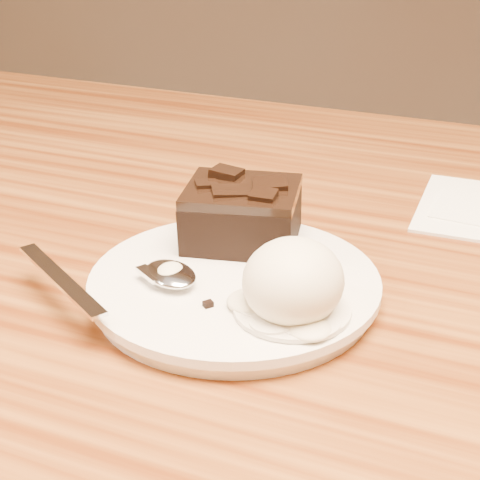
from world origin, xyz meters
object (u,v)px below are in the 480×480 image
at_px(brownie, 242,218).
at_px(spoon, 170,276).
at_px(plate, 234,287).
at_px(ice_cream_scoop, 293,281).

xyz_separation_m(brownie, spoon, (-0.02, -0.08, -0.01)).
bearing_deg(plate, brownie, 107.42).
relative_size(plate, spoon, 1.15).
distance_m(plate, spoon, 0.05).
height_order(brownie, spoon, brownie).
bearing_deg(brownie, spoon, -103.97).
xyz_separation_m(plate, brownie, (-0.02, 0.05, 0.03)).
bearing_deg(plate, ice_cream_scoop, -28.41).
xyz_separation_m(ice_cream_scoop, spoon, (-0.09, 0.00, -0.02)).
bearing_deg(brownie, ice_cream_scoop, -50.01).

